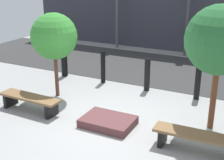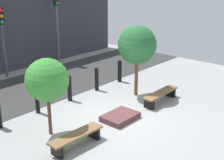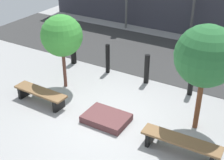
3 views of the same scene
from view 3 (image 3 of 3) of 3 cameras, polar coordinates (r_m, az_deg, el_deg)
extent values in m
plane|color=#989898|center=(8.94, -0.94, -7.41)|extent=(18.00, 18.00, 0.00)
cube|color=#343434|center=(12.82, 10.64, 3.91)|extent=(18.00, 4.13, 0.01)
cube|color=black|center=(10.33, -15.74, -1.99)|extent=(0.11, 0.45, 0.36)
cube|color=black|center=(9.44, -9.70, -4.39)|extent=(0.11, 0.45, 0.36)
cube|color=brown|center=(9.76, -12.99, -2.08)|extent=(1.80, 0.49, 0.06)
cube|color=black|center=(8.13, 7.00, -10.27)|extent=(0.11, 0.44, 0.36)
cube|color=black|center=(7.84, 18.03, -13.43)|extent=(0.11, 0.44, 0.36)
cube|color=brown|center=(7.81, 12.55, -10.69)|extent=(1.96, 0.48, 0.06)
cube|color=brown|center=(8.86, -1.05, -6.99)|extent=(1.24, 0.89, 0.20)
cylinder|color=brown|center=(10.39, -8.72, 2.39)|extent=(0.11, 0.11, 1.45)
sphere|color=green|center=(9.97, -9.18, 8.01)|extent=(1.33, 1.33, 1.33)
cylinder|color=brown|center=(8.52, 15.60, -3.67)|extent=(0.14, 0.14, 1.71)
sphere|color=#296934|center=(7.93, 16.80, 4.23)|extent=(1.56, 1.56, 1.56)
cylinder|color=black|center=(12.13, -7.11, 5.21)|extent=(0.22, 0.22, 0.97)
cylinder|color=black|center=(11.29, -0.80, 3.92)|extent=(0.16, 0.16, 1.08)
cylinder|color=black|center=(10.65, 6.37, 2.00)|extent=(0.18, 0.18, 1.04)
cylinder|color=black|center=(10.20, 14.28, -0.12)|extent=(0.17, 0.17, 1.01)
cylinder|color=#474747|center=(14.41, 14.75, 13.31)|extent=(0.12, 0.12, 3.36)
camera|label=1|loc=(1.78, -24.44, -44.80)|focal=50.00mm
camera|label=2|loc=(11.44, -62.49, 11.82)|focal=50.00mm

